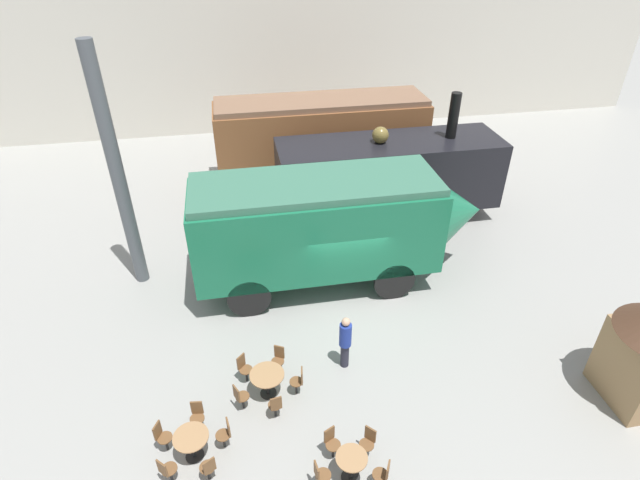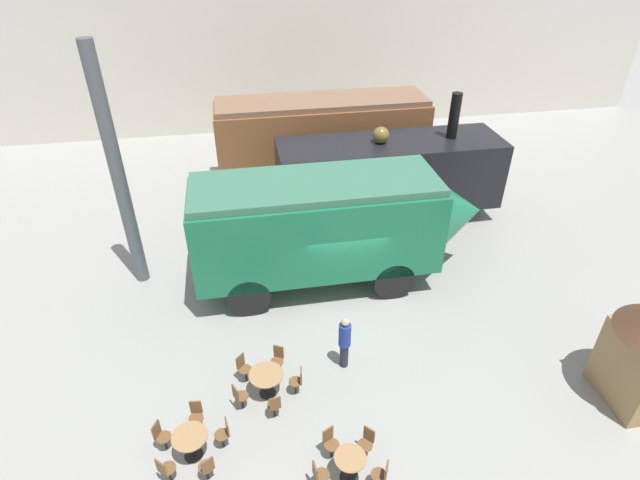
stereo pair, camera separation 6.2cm
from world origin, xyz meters
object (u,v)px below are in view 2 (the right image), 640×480
steam_locomotive (389,173)px  streamlined_locomotive (337,222)px  cafe_chair_0 (298,380)px  passenger_coach_wooden (322,134)px  cafe_table_far (190,441)px  cafe_table_mid (350,463)px  cafe_table_near (266,378)px  visitor_person (345,340)px

steam_locomotive → streamlined_locomotive: steam_locomotive is taller
steam_locomotive → cafe_chair_0: (-4.95, -8.55, -1.50)m
passenger_coach_wooden → cafe_chair_0: (-2.91, -12.41, -1.79)m
streamlined_locomotive → cafe_table_far: streamlined_locomotive is taller
passenger_coach_wooden → cafe_table_mid: (-2.11, -14.99, -1.74)m
passenger_coach_wooden → cafe_table_far: bearing=-112.2°
cafe_chair_0 → passenger_coach_wooden: bearing=-94.1°
cafe_table_near → cafe_table_far: bearing=-141.2°
passenger_coach_wooden → cafe_table_near: bearing=-106.9°
steam_locomotive → cafe_chair_0: steam_locomotive is taller
passenger_coach_wooden → cafe_table_near: passenger_coach_wooden is taller
streamlined_locomotive → steam_locomotive: bearing=52.6°
streamlined_locomotive → cafe_table_mid: bearing=-99.5°
cafe_table_far → cafe_chair_0: size_ratio=0.96×
cafe_table_mid → cafe_chair_0: cafe_chair_0 is taller
steam_locomotive → visitor_person: size_ratio=5.04×
passenger_coach_wooden → visitor_person: 11.84m
passenger_coach_wooden → cafe_chair_0: size_ratio=10.91×
cafe_table_near → visitor_person: (2.22, 0.61, 0.37)m
cafe_table_mid → cafe_table_far: 3.70m
visitor_person → cafe_table_far: bearing=-152.6°
streamlined_locomotive → cafe_table_far: size_ratio=11.59×
cafe_table_mid → cafe_table_far: bearing=161.2°
cafe_table_far → cafe_chair_0: 3.05m
cafe_table_mid → visitor_person: (0.61, 3.33, 0.39)m
passenger_coach_wooden → streamlined_locomotive: size_ratio=0.99×
cafe_table_near → cafe_table_far: size_ratio=1.10×
steam_locomotive → cafe_table_near: (-5.77, -8.42, -1.41)m
passenger_coach_wooden → steam_locomotive: (2.04, -3.86, -0.29)m
streamlined_locomotive → cafe_table_mid: size_ratio=12.48×
cafe_chair_0 → cafe_table_mid: bearing=116.1°
streamlined_locomotive → visitor_person: bearing=-98.7°
visitor_person → cafe_chair_0: bearing=-152.1°
passenger_coach_wooden → steam_locomotive: bearing=-62.2°
steam_locomotive → cafe_chair_0: size_ratio=10.19×
steam_locomotive → visitor_person: (-3.54, -7.80, -1.05)m
steam_locomotive → cafe_chair_0: bearing=-120.1°
cafe_table_mid → cafe_chair_0: (-0.80, 2.59, -0.06)m
cafe_table_far → cafe_table_mid: bearing=-18.8°
passenger_coach_wooden → steam_locomotive: 4.38m
cafe_chair_0 → visitor_person: (1.41, 0.74, 0.45)m
cafe_table_mid → passenger_coach_wooden: bearing=82.0°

